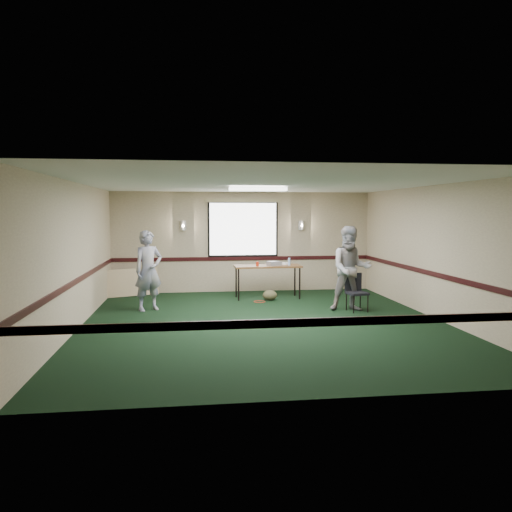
{
  "coord_description": "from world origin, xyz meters",
  "views": [
    {
      "loc": [
        -1.42,
        -9.44,
        2.15
      ],
      "look_at": [
        0.0,
        1.3,
        1.2
      ],
      "focal_mm": 35.0,
      "sensor_mm": 36.0,
      "label": 1
    }
  ],
  "objects": [
    {
      "name": "projector",
      "position": [
        0.65,
        2.76,
        0.88
      ],
      "size": [
        0.37,
        0.34,
        0.1
      ],
      "primitive_type": "cube",
      "rotation": [
        0.0,
        0.0,
        0.36
      ],
      "color": "gray",
      "rests_on": "folding_table"
    },
    {
      "name": "room_shell",
      "position": [
        0.0,
        2.12,
        1.58
      ],
      "size": [
        8.0,
        8.02,
        8.0
      ],
      "color": "tan",
      "rests_on": "ground"
    },
    {
      "name": "folding_table",
      "position": [
        0.49,
        2.81,
        0.77
      ],
      "size": [
        1.67,
        0.7,
        0.83
      ],
      "rotation": [
        0.0,
        0.0,
        0.02
      ],
      "color": "#512C17",
      "rests_on": "ground"
    },
    {
      "name": "conference_chair",
      "position": [
        2.15,
        0.97,
        0.48
      ],
      "size": [
        0.46,
        0.47,
        0.82
      ],
      "rotation": [
        0.0,
        0.0,
        0.16
      ],
      "color": "black",
      "rests_on": "ground"
    },
    {
      "name": "water_bottle",
      "position": [
        1.03,
        2.74,
        0.92
      ],
      "size": [
        0.06,
        0.06,
        0.19
      ],
      "primitive_type": "cylinder",
      "color": "#8CB0E6",
      "rests_on": "folding_table"
    },
    {
      "name": "folded_table",
      "position": [
        -2.92,
        3.6,
        0.35
      ],
      "size": [
        1.35,
        0.69,
        0.7
      ],
      "primitive_type": "cube",
      "rotation": [
        -0.21,
        0.0,
        0.37
      ],
      "color": "tan",
      "rests_on": "ground"
    },
    {
      "name": "game_console",
      "position": [
        0.95,
        2.93,
        0.85
      ],
      "size": [
        0.22,
        0.2,
        0.05
      ],
      "primitive_type": "cube",
      "rotation": [
        0.0,
        0.0,
        0.26
      ],
      "color": "white",
      "rests_on": "folding_table"
    },
    {
      "name": "person_right",
      "position": [
        2.04,
        0.99,
        0.93
      ],
      "size": [
        1.0,
        0.83,
        1.85
      ],
      "primitive_type": "imported",
      "rotation": [
        0.0,
        0.0,
        -0.15
      ],
      "color": "#7190AF",
      "rests_on": "ground"
    },
    {
      "name": "red_cup",
      "position": [
        0.22,
        2.68,
        0.88
      ],
      "size": [
        0.07,
        0.07,
        0.11
      ],
      "primitive_type": "cylinder",
      "color": "#B7230C",
      "rests_on": "folding_table"
    },
    {
      "name": "duffel_bag",
      "position": [
        0.5,
        2.49,
        0.13
      ],
      "size": [
        0.36,
        0.27,
        0.25
      ],
      "primitive_type": "ellipsoid",
      "rotation": [
        0.0,
        0.0,
        -0.02
      ],
      "color": "#454227",
      "rests_on": "ground"
    },
    {
      "name": "person_left",
      "position": [
        -2.34,
        1.61,
        0.88
      ],
      "size": [
        0.76,
        0.68,
        1.76
      ],
      "primitive_type": "imported",
      "rotation": [
        0.0,
        0.0,
        0.52
      ],
      "color": "#3B4682",
      "rests_on": "ground"
    },
    {
      "name": "cable_coil",
      "position": [
        0.22,
        2.3,
        0.01
      ],
      "size": [
        0.36,
        0.36,
        0.01
      ],
      "primitive_type": "torus",
      "rotation": [
        0.0,
        0.0,
        -0.34
      ],
      "color": "red",
      "rests_on": "ground"
    },
    {
      "name": "ground",
      "position": [
        0.0,
        0.0,
        0.0
      ],
      "size": [
        8.0,
        8.0,
        0.0
      ],
      "primitive_type": "plane",
      "color": "black",
      "rests_on": "ground"
    }
  ]
}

